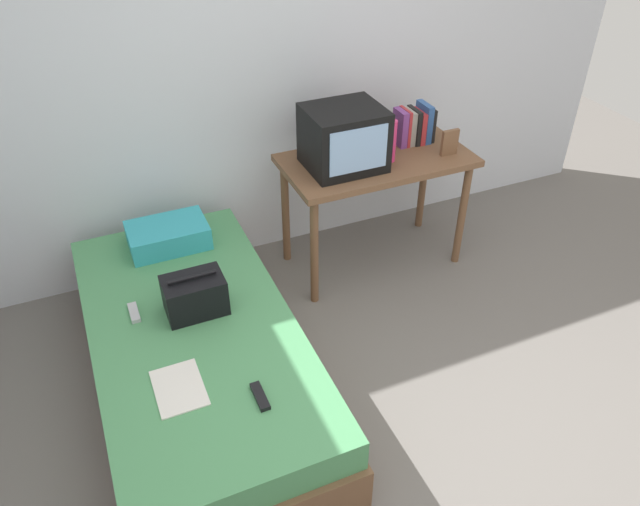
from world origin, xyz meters
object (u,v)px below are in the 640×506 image
object	(u,v)px
handbag	(195,295)
tv	(344,138)
picture_frame	(450,142)
remote_silver	(134,313)
bed	(197,356)
book_row	(414,125)
desk	(376,172)
magazine	(179,388)
remote_dark	(260,396)
water_bottle	(391,141)
pillow	(168,235)

from	to	relation	value
handbag	tv	bearing A→B (deg)	26.68
picture_frame	remote_silver	size ratio (longest dim) A/B	1.12
bed	book_row	xyz separation A→B (m)	(1.66, 0.74, 0.67)
handbag	bed	bearing A→B (deg)	-118.25
desk	magazine	distance (m)	1.83
magazine	desk	bearing A→B (deg)	34.37
tv	remote_dark	distance (m)	1.61
magazine	remote_silver	world-z (taller)	remote_silver
bed	water_bottle	world-z (taller)	water_bottle
bed	desk	xyz separation A→B (m)	(1.35, 0.64, 0.46)
book_row	picture_frame	xyz separation A→B (m)	(0.11, -0.24, -0.03)
tv	picture_frame	bearing A→B (deg)	-10.51
desk	book_row	xyz separation A→B (m)	(0.31, 0.10, 0.21)
magazine	remote_silver	bearing A→B (deg)	99.57
pillow	remote_dark	bearing A→B (deg)	-85.08
book_row	pillow	bearing A→B (deg)	-179.17
book_row	magazine	bearing A→B (deg)	-148.09
remote_dark	remote_silver	distance (m)	0.86
book_row	magazine	xyz separation A→B (m)	(-1.81, -1.13, -0.45)
bed	picture_frame	bearing A→B (deg)	15.91
picture_frame	handbag	bearing A→B (deg)	-166.52
desk	pillow	bearing A→B (deg)	176.54
remote_silver	bed	bearing A→B (deg)	-37.40
tv	book_row	xyz separation A→B (m)	(0.55, 0.12, -0.07)
bed	book_row	distance (m)	1.94
picture_frame	book_row	bearing A→B (deg)	114.56
book_row	pillow	size ratio (longest dim) A/B	0.55
water_bottle	remote_dark	bearing A→B (deg)	-137.13
tv	magazine	world-z (taller)	tv
magazine	remote_silver	xyz separation A→B (m)	(-0.10, 0.57, 0.01)
book_row	picture_frame	distance (m)	0.27
pillow	handbag	xyz separation A→B (m)	(0.00, -0.63, 0.03)
remote_dark	remote_silver	bearing A→B (deg)	117.95
tv	remote_silver	world-z (taller)	tv
desk	handbag	xyz separation A→B (m)	(-1.30, -0.55, -0.14)
water_bottle	book_row	world-z (taller)	water_bottle
bed	tv	world-z (taller)	tv
handbag	picture_frame	bearing A→B (deg)	13.48
pillow	remote_silver	world-z (taller)	pillow
bed	remote_dark	size ratio (longest dim) A/B	12.82
tv	bed	bearing A→B (deg)	-150.61
picture_frame	remote_dark	size ratio (longest dim) A/B	1.04
tv	water_bottle	distance (m)	0.30
desk	pillow	xyz separation A→B (m)	(-1.30, 0.08, -0.17)
magazine	remote_dark	xyz separation A→B (m)	(0.31, -0.19, 0.01)
desk	remote_dark	size ratio (longest dim) A/B	7.44
pillow	book_row	bearing A→B (deg)	0.83
tv	handbag	distance (m)	1.26
remote_dark	desk	bearing A→B (deg)	45.65
tv	remote_silver	bearing A→B (deg)	-162.17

